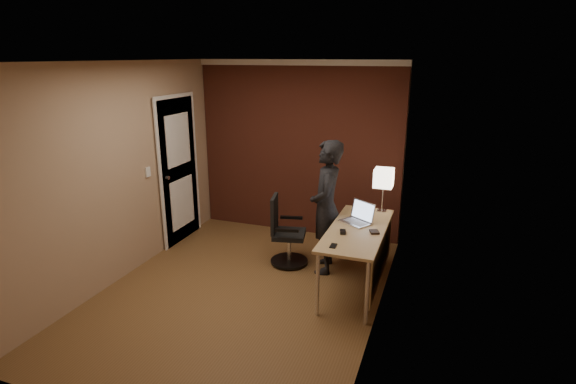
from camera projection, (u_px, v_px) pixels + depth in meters
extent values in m
plane|color=brown|center=(242.00, 291.00, 5.08)|extent=(4.00, 4.00, 0.00)
plane|color=white|center=(235.00, 61.00, 4.35)|extent=(4.00, 4.00, 0.00)
plane|color=tan|center=(299.00, 149.00, 6.51)|extent=(3.00, 0.00, 3.00)
plane|color=tan|center=(104.00, 265.00, 2.91)|extent=(3.00, 0.00, 3.00)
plane|color=tan|center=(122.00, 173.00, 5.20)|extent=(0.00, 4.00, 4.00)
plane|color=tan|center=(383.00, 200.00, 4.22)|extent=(0.00, 4.00, 4.00)
cube|color=brown|center=(299.00, 149.00, 6.48)|extent=(2.98, 0.06, 2.50)
cube|color=silver|center=(299.00, 62.00, 6.12)|extent=(3.00, 0.08, 0.08)
cube|color=silver|center=(84.00, 72.00, 2.59)|extent=(3.00, 0.08, 0.08)
cube|color=silver|center=(113.00, 64.00, 4.83)|extent=(0.08, 4.00, 0.08)
cube|color=silver|center=(387.00, 67.00, 3.88)|extent=(0.08, 4.00, 0.08)
cube|color=silver|center=(178.00, 172.00, 6.25)|extent=(0.05, 0.82, 2.02)
cube|color=silver|center=(179.00, 172.00, 6.25)|extent=(0.02, 0.92, 2.12)
cylinder|color=silver|center=(167.00, 178.00, 5.94)|extent=(0.05, 0.05, 0.05)
cube|color=silver|center=(148.00, 172.00, 5.63)|extent=(0.02, 0.08, 0.12)
cube|color=tan|center=(357.00, 230.00, 4.94)|extent=(0.60, 1.50, 0.03)
cube|color=tan|center=(382.00, 257.00, 4.93)|extent=(0.02, 1.38, 0.54)
cylinder|color=silver|center=(318.00, 284.00, 4.51)|extent=(0.04, 0.04, 0.70)
cylinder|color=silver|center=(348.00, 235.00, 5.75)|extent=(0.04, 0.04, 0.70)
cylinder|color=silver|center=(367.00, 293.00, 4.35)|extent=(0.04, 0.04, 0.70)
cylinder|color=silver|center=(387.00, 240.00, 5.59)|extent=(0.04, 0.04, 0.70)
cube|color=silver|center=(382.00, 211.00, 5.47)|extent=(0.11, 0.11, 0.01)
cylinder|color=silver|center=(382.00, 199.00, 5.42)|extent=(0.01, 0.01, 0.30)
cube|color=white|center=(384.00, 178.00, 5.35)|extent=(0.22, 0.22, 0.22)
cube|color=silver|center=(355.00, 222.00, 5.09)|extent=(0.40, 0.37, 0.01)
cube|color=silver|center=(363.00, 210.00, 5.13)|extent=(0.31, 0.23, 0.22)
cube|color=#B2CCF2|center=(363.00, 211.00, 5.12)|extent=(0.28, 0.20, 0.19)
cube|color=gray|center=(355.00, 222.00, 5.08)|extent=(0.31, 0.26, 0.00)
cube|color=black|center=(343.00, 232.00, 4.79)|extent=(0.08, 0.11, 0.03)
cube|color=black|center=(333.00, 246.00, 4.47)|extent=(0.06, 0.12, 0.01)
cube|color=black|center=(374.00, 232.00, 4.81)|extent=(0.13, 0.14, 0.02)
cylinder|color=black|center=(289.00, 261.00, 5.74)|extent=(0.48, 0.48, 0.03)
cylinder|color=silver|center=(289.00, 248.00, 5.69)|extent=(0.05, 0.05, 0.36)
cube|color=black|center=(289.00, 234.00, 5.64)|extent=(0.46, 0.46, 0.06)
cube|color=black|center=(274.00, 214.00, 5.58)|extent=(0.12, 0.36, 0.47)
cube|color=black|center=(291.00, 218.00, 5.80)|extent=(0.29, 0.10, 0.03)
cube|color=black|center=(287.00, 230.00, 5.38)|extent=(0.29, 0.10, 0.03)
imported|color=black|center=(326.00, 207.00, 5.36)|extent=(0.51, 0.66, 1.63)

